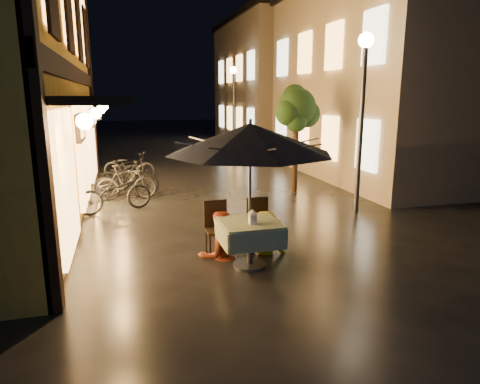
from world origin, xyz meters
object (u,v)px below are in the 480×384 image
object	(u,v)px
cafe_table	(250,233)
person_yellow	(265,213)
streetlamp_near	(363,91)
person_orange	(219,212)
patio_umbrella	(250,139)
bicycle_0	(115,193)
table_lantern	(253,216)

from	to	relation	value
cafe_table	person_yellow	distance (m)	0.74
streetlamp_near	person_orange	bearing A→B (deg)	-152.50
patio_umbrella	person_orange	world-z (taller)	patio_umbrella
streetlamp_near	bicycle_0	xyz separation A→B (m)	(-5.74, 1.60, -2.43)
cafe_table	patio_umbrella	bearing A→B (deg)	-90.00
streetlamp_near	person_yellow	distance (m)	4.28
streetlamp_near	cafe_table	world-z (taller)	streetlamp_near
patio_umbrella	table_lantern	xyz separation A→B (m)	(-0.00, -0.16, -1.23)
cafe_table	person_orange	world-z (taller)	person_orange
person_orange	person_yellow	world-z (taller)	person_orange
patio_umbrella	table_lantern	distance (m)	1.24
streetlamp_near	patio_umbrella	distance (m)	4.45
cafe_table	person_orange	size ratio (longest dim) A/B	0.60
table_lantern	streetlamp_near	bearing A→B (deg)	37.97
person_yellow	bicycle_0	xyz separation A→B (m)	(-2.67, 3.65, -0.27)
person_yellow	table_lantern	bearing A→B (deg)	72.00
patio_umbrella	person_yellow	size ratio (longest dim) A/B	1.81
streetlamp_near	patio_umbrella	size ratio (longest dim) A/B	1.56
streetlamp_near	bicycle_0	bearing A→B (deg)	164.41
patio_umbrella	bicycle_0	xyz separation A→B (m)	(-2.21, 4.20, -1.66)
streetlamp_near	person_yellow	size ratio (longest dim) A/B	2.81
streetlamp_near	cafe_table	distance (m)	4.96
table_lantern	person_orange	xyz separation A→B (m)	(-0.40, 0.71, -0.10)
cafe_table	bicycle_0	size ratio (longest dim) A/B	0.54
person_orange	bicycle_0	world-z (taller)	person_orange
streetlamp_near	table_lantern	size ratio (longest dim) A/B	16.92
streetlamp_near	patio_umbrella	xyz separation A→B (m)	(-3.53, -2.59, -0.77)
person_yellow	streetlamp_near	bearing A→B (deg)	-131.42
bicycle_0	cafe_table	bearing A→B (deg)	-171.96
table_lantern	person_yellow	distance (m)	0.86
streetlamp_near	person_orange	size ratio (longest dim) A/B	2.58
cafe_table	table_lantern	xyz separation A→B (m)	(-0.00, -0.16, 0.33)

